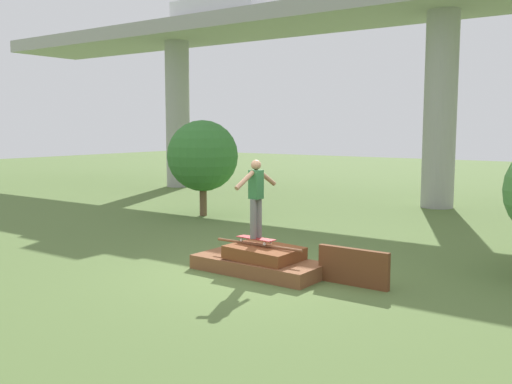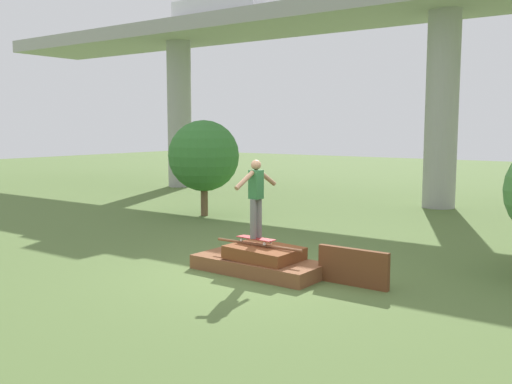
{
  "view_description": "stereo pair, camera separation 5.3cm",
  "coord_description": "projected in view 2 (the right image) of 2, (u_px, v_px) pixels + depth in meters",
  "views": [
    {
      "loc": [
        6.12,
        -8.79,
        2.8
      ],
      "look_at": [
        -0.09,
        0.05,
        1.55
      ],
      "focal_mm": 40.0,
      "sensor_mm": 36.0,
      "label": 1
    },
    {
      "loc": [
        6.16,
        -8.76,
        2.8
      ],
      "look_at": [
        -0.09,
        0.05,
        1.55
      ],
      "focal_mm": 40.0,
      "sensor_mm": 36.0,
      "label": 2
    }
  ],
  "objects": [
    {
      "name": "tree_behind_right",
      "position": [
        204.0,
        156.0,
        17.75
      ],
      "size": [
        2.22,
        2.22,
        2.99
      ],
      "color": "brown",
      "rests_on": "ground_plane"
    },
    {
      "name": "scrap_pile",
      "position": [
        260.0,
        262.0,
        10.93
      ],
      "size": [
        2.6,
        1.16,
        0.57
      ],
      "color": "brown",
      "rests_on": "ground_plane"
    },
    {
      "name": "skater",
      "position": [
        256.0,
        193.0,
        10.89
      ],
      "size": [
        0.23,
        1.19,
        1.51
      ],
      "color": "slate",
      "rests_on": "skateboard"
    },
    {
      "name": "scrap_plank_loose",
      "position": [
        353.0,
        267.0,
        10.04
      ],
      "size": [
        1.34,
        0.13,
        0.66
      ],
      "color": "brown",
      "rests_on": "ground_plane"
    },
    {
      "name": "highway_overpass",
      "position": [
        445.0,
        21.0,
        19.04
      ],
      "size": [
        44.0,
        4.11,
        7.26
      ],
      "color": "#9E9E99",
      "rests_on": "ground_plane"
    },
    {
      "name": "ground_plane",
      "position": [
        258.0,
        273.0,
        10.97
      ],
      "size": [
        80.0,
        80.0,
        0.0
      ],
      "primitive_type": "plane",
      "color": "#567038"
    },
    {
      "name": "car_on_overpass_mid",
      "position": [
        221.0,
        5.0,
        23.88
      ],
      "size": [
        4.31,
        1.65,
        1.45
      ],
      "color": "silver",
      "rests_on": "highway_overpass"
    },
    {
      "name": "skateboard",
      "position": [
        256.0,
        239.0,
        10.99
      ],
      "size": [
        0.84,
        0.29,
        0.09
      ],
      "color": "maroon",
      "rests_on": "scrap_pile"
    }
  ]
}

